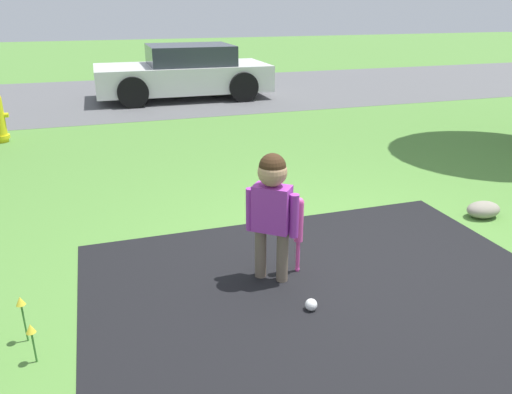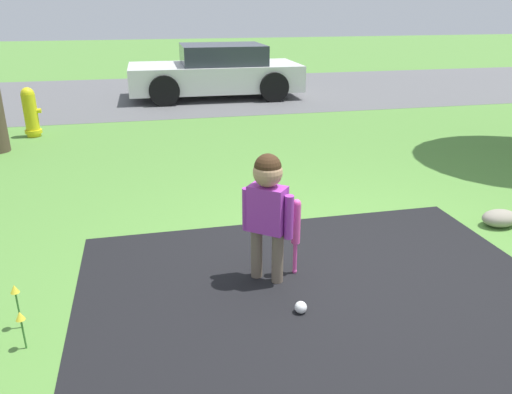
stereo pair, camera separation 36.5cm
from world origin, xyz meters
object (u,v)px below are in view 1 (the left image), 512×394
(child, at_px, (272,200))
(sports_ball, at_px, (311,305))
(parked_car, at_px, (184,73))
(baseball_bat, at_px, (299,225))

(child, xyz_separation_m, sports_ball, (0.13, -0.52, -0.65))
(parked_car, bearing_deg, baseball_bat, 86.49)
(child, xyz_separation_m, baseball_bat, (0.25, 0.04, -0.26))
(sports_ball, distance_m, parked_car, 9.14)
(baseball_bat, xyz_separation_m, sports_ball, (-0.12, -0.56, -0.39))
(child, distance_m, parked_car, 8.62)
(baseball_bat, bearing_deg, parked_car, 85.71)
(child, bearing_deg, parked_car, 123.27)
(sports_ball, bearing_deg, child, 103.53)
(baseball_bat, height_order, parked_car, parked_car)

